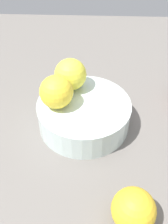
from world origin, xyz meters
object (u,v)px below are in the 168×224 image
at_px(orange_loose_0, 133,210).
at_px(orange_in_bowl_0, 70,74).
at_px(fruit_bowl, 84,114).
at_px(orange_in_bowl_1, 56,92).

bearing_deg(orange_loose_0, orange_in_bowl_0, -156.45).
height_order(fruit_bowl, orange_loose_0, orange_loose_0).
distance_m(fruit_bowl, orange_in_bowl_1, 0.08).
distance_m(fruit_bowl, orange_loose_0, 0.21).
height_order(orange_in_bowl_0, orange_in_bowl_1, orange_in_bowl_0).
relative_size(orange_in_bowl_1, orange_loose_0, 0.97).
relative_size(orange_in_bowl_0, orange_loose_0, 0.99).
height_order(fruit_bowl, orange_in_bowl_0, orange_in_bowl_0).
xyz_separation_m(fruit_bowl, orange_in_bowl_1, (0.01, -0.05, 0.06)).
distance_m(orange_in_bowl_1, orange_loose_0, 0.24).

